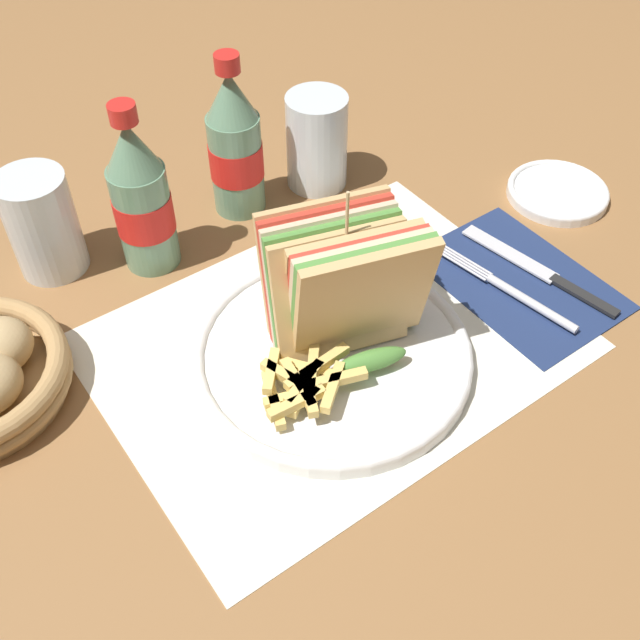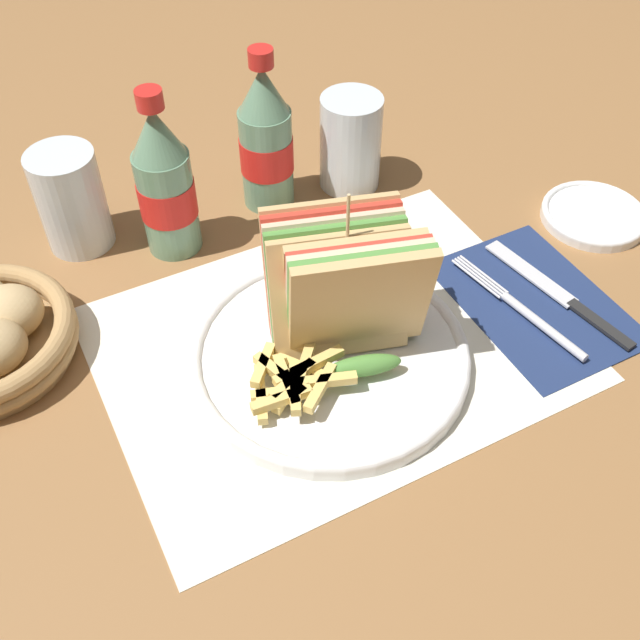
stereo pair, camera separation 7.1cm
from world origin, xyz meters
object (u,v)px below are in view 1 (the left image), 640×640
(glass_near, at_px, (317,147))
(glass_far, at_px, (45,230))
(club_sandwich, at_px, (345,286))
(side_saucer, at_px, (558,192))
(fork, at_px, (517,294))
(coke_bottle_near, at_px, (141,200))
(coke_bottle_far, at_px, (235,147))
(plate_main, at_px, (332,353))
(knife, at_px, (538,269))

(glass_near, height_order, glass_far, same)
(club_sandwich, height_order, side_saucer, club_sandwich)
(fork, relative_size, side_saucer, 1.48)
(club_sandwich, xyz_separation_m, glass_near, (0.14, 0.23, -0.03))
(coke_bottle_near, bearing_deg, side_saucer, -22.32)
(glass_far, xyz_separation_m, side_saucer, (0.54, -0.24, -0.04))
(glass_near, bearing_deg, coke_bottle_far, 172.20)
(club_sandwich, xyz_separation_m, coke_bottle_near, (-0.09, 0.22, 0.00))
(plate_main, height_order, fork, plate_main)
(club_sandwich, xyz_separation_m, coke_bottle_far, (0.03, 0.25, 0.00))
(fork, distance_m, coke_bottle_far, 0.35)
(fork, xyz_separation_m, glass_near, (-0.05, 0.29, 0.04))
(knife, bearing_deg, glass_far, 133.86)
(glass_far, bearing_deg, knife, -37.37)
(coke_bottle_far, relative_size, side_saucer, 1.59)
(plate_main, distance_m, knife, 0.26)
(plate_main, xyz_separation_m, glass_near, (0.16, 0.25, 0.04))
(plate_main, relative_size, side_saucer, 2.24)
(coke_bottle_near, xyz_separation_m, coke_bottle_far, (0.13, 0.03, 0.00))
(coke_bottle_far, bearing_deg, club_sandwich, -97.83)
(plate_main, height_order, knife, plate_main)
(plate_main, relative_size, coke_bottle_near, 1.41)
(knife, xyz_separation_m, coke_bottle_near, (-0.33, 0.26, 0.08))
(coke_bottle_near, bearing_deg, glass_far, 149.19)
(fork, xyz_separation_m, knife, (0.05, 0.01, -0.00))
(club_sandwich, bearing_deg, glass_far, 123.72)
(club_sandwich, xyz_separation_m, side_saucer, (0.35, 0.04, -0.07))
(glass_near, relative_size, side_saucer, 0.95)
(plate_main, xyz_separation_m, club_sandwich, (0.02, 0.01, 0.07))
(coke_bottle_near, height_order, side_saucer, coke_bottle_near)
(glass_near, bearing_deg, plate_main, -122.81)
(knife, height_order, glass_near, glass_near)
(glass_near, xyz_separation_m, glass_far, (-0.32, 0.04, 0.00))
(club_sandwich, relative_size, side_saucer, 1.41)
(side_saucer, bearing_deg, knife, -146.24)
(plate_main, relative_size, glass_far, 2.35)
(side_saucer, bearing_deg, glass_far, 156.15)
(coke_bottle_near, bearing_deg, fork, -45.18)
(club_sandwich, bearing_deg, glass_near, 59.83)
(knife, bearing_deg, plate_main, 164.27)
(club_sandwich, distance_m, coke_bottle_near, 0.24)
(fork, height_order, coke_bottle_far, coke_bottle_far)
(plate_main, height_order, glass_near, glass_near)
(plate_main, bearing_deg, glass_near, 57.19)
(coke_bottle_near, relative_size, coke_bottle_far, 1.00)
(coke_bottle_near, height_order, glass_near, coke_bottle_near)
(plate_main, height_order, club_sandwich, club_sandwich)
(glass_far, relative_size, side_saucer, 0.95)
(side_saucer, bearing_deg, coke_bottle_near, 157.68)
(knife, height_order, coke_bottle_near, coke_bottle_near)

